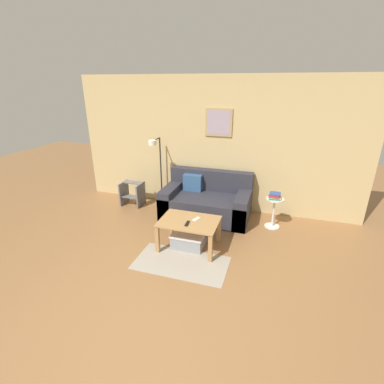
{
  "coord_description": "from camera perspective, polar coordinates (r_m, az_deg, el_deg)",
  "views": [
    {
      "loc": [
        1.21,
        -1.79,
        2.4
      ],
      "look_at": [
        0.02,
        1.96,
        0.85
      ],
      "focal_mm": 26.0,
      "sensor_mm": 36.0,
      "label": 1
    }
  ],
  "objects": [
    {
      "name": "cell_phone",
      "position": [
        4.27,
        0.93,
        -5.54
      ],
      "size": [
        0.11,
        0.15,
        0.01
      ],
      "primitive_type": "cube",
      "rotation": [
        0.0,
        0.0,
        -0.34
      ],
      "color": "silver",
      "rests_on": "coffee_table"
    },
    {
      "name": "step_stool",
      "position": [
        5.91,
        -12.15,
        -0.2
      ],
      "size": [
        0.43,
        0.36,
        0.48
      ],
      "color": "slate",
      "rests_on": "ground_plane"
    },
    {
      "name": "wall_back",
      "position": [
        5.45,
        4.48,
        9.6
      ],
      "size": [
        5.6,
        0.09,
        2.55
      ],
      "color": "tan",
      "rests_on": "ground_plane"
    },
    {
      "name": "couch",
      "position": [
        5.31,
        2.98,
        -1.98
      ],
      "size": [
        1.62,
        0.92,
        0.83
      ],
      "color": "#2D2D38",
      "rests_on": "ground_plane"
    },
    {
      "name": "floor_lamp",
      "position": [
        5.55,
        -7.16,
        5.69
      ],
      "size": [
        0.21,
        0.51,
        1.4
      ],
      "color": "black",
      "rests_on": "ground_plane"
    },
    {
      "name": "area_rug",
      "position": [
        4.1,
        -2.26,
        -14.29
      ],
      "size": [
        1.32,
        0.7,
        0.01
      ],
      "primitive_type": "cube",
      "color": "#A39989",
      "rests_on": "ground_plane"
    },
    {
      "name": "book_stack",
      "position": [
        4.95,
        16.6,
        -0.77
      ],
      "size": [
        0.21,
        0.19,
        0.11
      ],
      "color": "#387F4C",
      "rests_on": "side_table"
    },
    {
      "name": "storage_bin",
      "position": [
        4.42,
        -0.65,
        -9.66
      ],
      "size": [
        0.51,
        0.42,
        0.22
      ],
      "color": "gray",
      "rests_on": "ground_plane"
    },
    {
      "name": "side_table",
      "position": [
        5.07,
        16.42,
        -3.59
      ],
      "size": [
        0.31,
        0.31,
        0.54
      ],
      "color": "white",
      "rests_on": "ground_plane"
    },
    {
      "name": "coffee_table",
      "position": [
        4.26,
        -0.6,
        -6.91
      ],
      "size": [
        0.89,
        0.63,
        0.45
      ],
      "color": "#AD7F4C",
      "rests_on": "ground_plane"
    },
    {
      "name": "ground_plane",
      "position": [
        3.23,
        -12.29,
        -27.18
      ],
      "size": [
        16.0,
        16.0,
        0.0
      ],
      "primitive_type": "plane",
      "color": "olive"
    },
    {
      "name": "remote_control",
      "position": [
        4.13,
        -1.0,
        -6.47
      ],
      "size": [
        0.05,
        0.15,
        0.02
      ],
      "primitive_type": "cube",
      "rotation": [
        0.0,
        0.0,
        0.06
      ],
      "color": "black",
      "rests_on": "coffee_table"
    }
  ]
}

